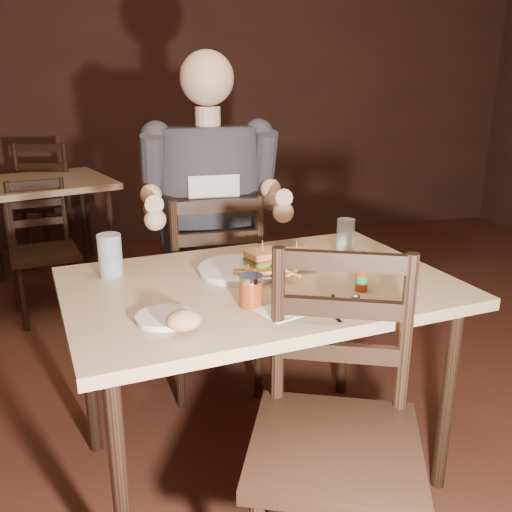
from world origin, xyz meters
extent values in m
plane|color=black|center=(0.00, 0.00, 0.00)|extent=(7.00, 7.00, 0.00)
plane|color=#3C1F16|center=(0.00, 3.50, 1.40)|extent=(6.00, 0.00, 6.00)
cube|color=tan|center=(-0.29, 0.24, 0.75)|extent=(1.44, 1.06, 0.04)
cylinder|color=black|center=(-0.81, -0.19, 0.36)|extent=(0.05, 0.05, 0.73)
cylinder|color=black|center=(-0.91, 0.51, 0.36)|extent=(0.05, 0.05, 0.73)
cylinder|color=black|center=(0.33, -0.04, 0.36)|extent=(0.05, 0.05, 0.73)
cylinder|color=black|center=(0.23, 0.67, 0.36)|extent=(0.05, 0.05, 0.73)
cube|color=tan|center=(-1.19, 2.50, 0.75)|extent=(1.01, 1.01, 0.04)
cylinder|color=black|center=(-1.40, 2.10, 0.36)|extent=(0.04, 0.04, 0.73)
cylinder|color=black|center=(-0.79, 2.30, 0.36)|extent=(0.04, 0.04, 0.73)
cylinder|color=black|center=(-0.99, 2.90, 0.36)|extent=(0.04, 0.04, 0.73)
cylinder|color=white|center=(-0.34, 0.35, 0.78)|extent=(0.34, 0.34, 0.02)
ellipsoid|color=maroon|center=(-0.29, 0.28, 0.79)|extent=(0.04, 0.04, 0.01)
cylinder|color=silver|center=(-0.79, 0.43, 0.85)|extent=(0.10, 0.10, 0.16)
cylinder|color=silver|center=(0.10, 0.41, 0.85)|extent=(0.08, 0.08, 0.16)
cube|color=white|center=(-0.29, -0.03, 0.77)|extent=(0.18, 0.17, 0.00)
cube|color=silver|center=(-0.15, -0.06, 0.78)|extent=(0.01, 0.21, 0.00)
cube|color=silver|center=(-0.12, -0.03, 0.78)|extent=(0.07, 0.14, 0.00)
cylinder|color=white|center=(-0.65, -0.01, 0.78)|extent=(0.19, 0.19, 0.01)
ellipsoid|color=tan|center=(-0.61, -0.11, 0.81)|extent=(0.11, 0.09, 0.06)
camera|label=1|loc=(-0.78, -1.57, 1.48)|focal=40.00mm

